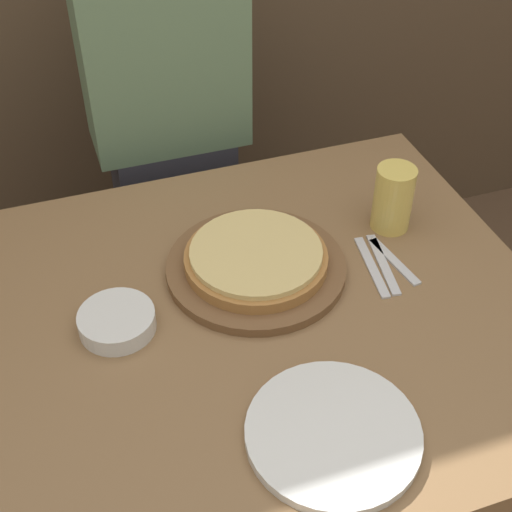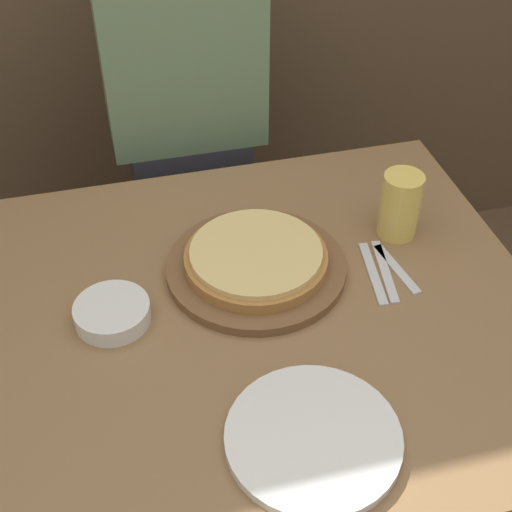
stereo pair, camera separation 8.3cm
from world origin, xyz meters
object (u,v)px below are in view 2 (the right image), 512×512
beer_glass (400,203)px  dinner_knife (385,271)px  pizza_on_board (256,262)px  dinner_plate (313,438)px  diner_person (189,158)px  side_bowl (112,313)px  fork (373,273)px  spoon (397,269)px

beer_glass → dinner_knife: (-0.07, -0.11, -0.07)m
dinner_knife → pizza_on_board: bearing=165.4°
dinner_plate → diner_person: bearing=91.6°
side_bowl → pizza_on_board: bearing=12.6°
dinner_plate → fork: bearing=55.7°
beer_glass → side_bowl: bearing=-169.6°
dinner_plate → spoon: bearing=50.2°
fork → dinner_knife: (0.03, -0.00, 0.00)m
dinner_knife → spoon: bearing=0.0°
pizza_on_board → side_bowl: 0.29m
beer_glass → dinner_knife: size_ratio=0.79×
fork → dinner_knife: size_ratio=1.00×
side_bowl → diner_person: (0.25, 0.63, -0.11)m
fork → diner_person: diner_person is taller
beer_glass → dinner_knife: 0.15m
side_bowl → fork: size_ratio=0.77×
dinner_plate → diner_person: size_ratio=0.21×
dinner_knife → beer_glass: bearing=58.0°
beer_glass → dinner_knife: bearing=-122.0°
beer_glass → spoon: beer_glass is taller
dinner_plate → dinner_knife: (0.25, 0.34, -0.01)m
pizza_on_board → side_bowl: size_ratio=2.54×
side_bowl → dinner_knife: side_bowl is taller
pizza_on_board → dinner_plate: (-0.01, -0.40, -0.02)m
beer_glass → spoon: (-0.04, -0.11, -0.07)m
dinner_plate → dinner_knife: 0.42m
fork → spoon: 0.05m
dinner_plate → fork: dinner_plate is taller
fork → diner_person: (-0.26, 0.63, -0.10)m
dinner_plate → diner_person: diner_person is taller
pizza_on_board → spoon: 0.28m
pizza_on_board → spoon: (0.27, -0.06, -0.02)m
diner_person → dinner_plate: bearing=-88.4°
beer_glass → side_bowl: (-0.60, -0.11, -0.06)m
dinner_knife → spoon: same height
side_bowl → fork: 0.50m
beer_glass → diner_person: 0.65m
side_bowl → diner_person: bearing=68.7°
fork → dinner_knife: same height
beer_glass → diner_person: size_ratio=0.11×
dinner_knife → side_bowl: bearing=180.0°
pizza_on_board → dinner_knife: 0.25m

